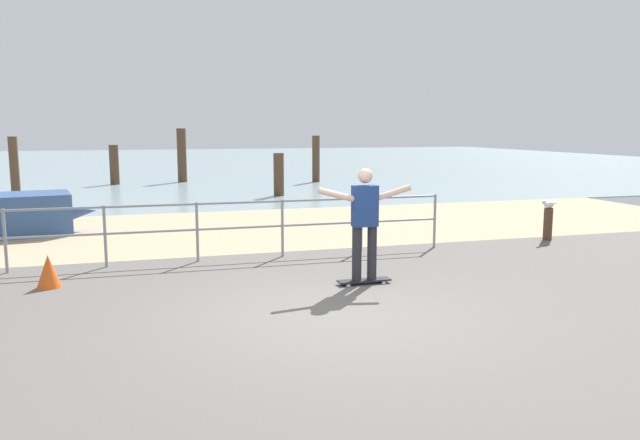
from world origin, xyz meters
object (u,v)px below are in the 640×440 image
(bollard_short, at_px, (548,224))
(seagull, at_px, (549,204))
(skateboard, at_px, (364,281))
(traffic_cone, at_px, (49,272))
(skateboarder, at_px, (365,217))

(bollard_short, xyz_separation_m, seagull, (-0.02, -0.01, 0.42))
(skateboard, bearing_deg, bollard_short, 25.64)
(bollard_short, relative_size, seagull, 1.47)
(seagull, bearing_deg, skateboard, -154.36)
(skateboard, xyz_separation_m, traffic_cone, (-4.45, 1.11, 0.18))
(skateboarder, relative_size, seagull, 3.55)
(seagull, bearing_deg, traffic_cone, -172.42)
(skateboard, relative_size, seagull, 1.73)
(traffic_cone, bearing_deg, bollard_short, 7.61)
(skateboarder, bearing_deg, skateboard, 0.00)
(bollard_short, xyz_separation_m, traffic_cone, (-9.35, -1.25, -0.09))
(skateboard, height_order, bollard_short, bollard_short)
(skateboard, distance_m, seagull, 5.47)
(bollard_short, height_order, seagull, seagull)
(skateboard, relative_size, skateboarder, 0.49)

